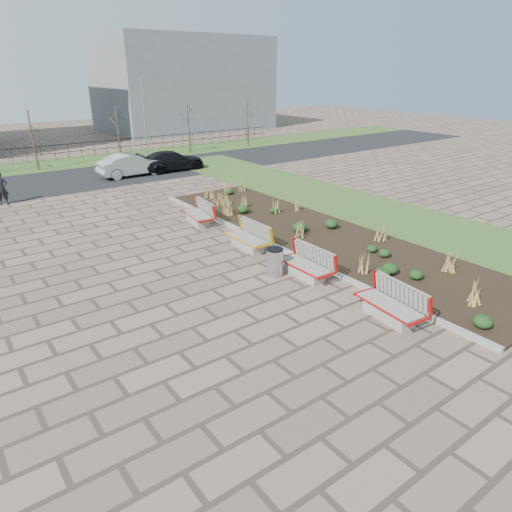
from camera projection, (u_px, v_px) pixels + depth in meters
ground at (278, 334)px, 12.12m from camera, size 120.00×120.00×0.00m
planting_bed at (318, 235)px, 19.26m from camera, size 4.50×18.00×0.10m
planting_curb at (275, 246)px, 17.97m from camera, size 0.16×18.00×0.15m
grass_verge_near at (390, 216)px, 21.89m from camera, size 5.00×38.00×0.04m
grass_verge_far at (33, 167)px, 32.91m from camera, size 80.00×5.00×0.04m
road at (56, 182)px, 28.46m from camera, size 80.00×7.00×0.02m
bench_a at (390, 303)px, 12.68m from camera, size 1.11×2.18×1.00m
bench_b at (305, 264)px, 15.27m from camera, size 0.91×2.10×1.00m
bench_c at (247, 236)px, 17.74m from camera, size 0.91×2.11×1.00m
bench_d at (197, 213)px, 20.64m from camera, size 1.16×2.20×1.00m
litter_bin at (275, 263)px, 15.37m from camera, size 0.55×0.55×0.97m
pedestrian at (1, 189)px, 23.42m from camera, size 0.71×0.57×1.70m
car_silver at (132, 165)px, 29.86m from camera, size 4.42×1.61×1.45m
car_black at (172, 161)px, 31.46m from camera, size 4.61×1.89×1.34m
tree_c at (33, 141)px, 31.03m from camera, size 1.40×1.40×4.00m
tree_d at (118, 134)px, 34.34m from camera, size 1.40×1.40×4.00m
tree_e at (189, 128)px, 37.65m from camera, size 1.40×1.40×4.00m
tree_f at (247, 123)px, 40.96m from camera, size 1.40×1.40×4.00m
lamp_east at (145, 119)px, 34.69m from camera, size 0.24×0.60×6.00m
railing_fence at (27, 155)px, 33.79m from camera, size 44.00×0.10×1.20m
building_grey at (183, 84)px, 52.45m from camera, size 18.00×12.00×10.00m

